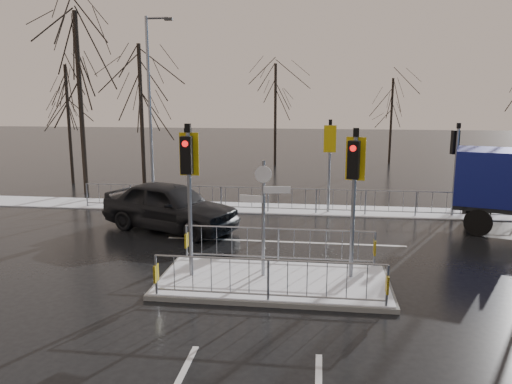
# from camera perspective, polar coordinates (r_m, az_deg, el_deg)

# --- Properties ---
(ground) EXTENTS (120.00, 120.00, 0.00)m
(ground) POSITION_cam_1_polar(r_m,az_deg,el_deg) (13.27, 2.03, -10.44)
(ground) COLOR black
(ground) RESTS_ON ground
(snow_verge) EXTENTS (30.00, 2.00, 0.04)m
(snow_verge) POSITION_cam_1_polar(r_m,az_deg,el_deg) (21.48, 4.20, -1.98)
(snow_verge) COLOR white
(snow_verge) RESTS_ON ground
(lane_markings) EXTENTS (8.00, 11.38, 0.01)m
(lane_markings) POSITION_cam_1_polar(r_m,az_deg,el_deg) (12.96, 1.88, -10.96)
(lane_markings) COLOR silver
(lane_markings) RESTS_ON ground
(traffic_island) EXTENTS (6.00, 3.04, 4.15)m
(traffic_island) POSITION_cam_1_polar(r_m,az_deg,el_deg) (13.15, 1.99, -8.83)
(traffic_island) COLOR #61625D
(traffic_island) RESTS_ON ground
(far_kerb_fixtures) EXTENTS (18.00, 0.65, 3.83)m
(far_kerb_fixtures) POSITION_cam_1_polar(r_m,az_deg,el_deg) (20.76, 4.97, 0.37)
(far_kerb_fixtures) COLOR gray
(far_kerb_fixtures) RESTS_ON ground
(car_far_lane) EXTENTS (5.62, 3.86, 1.78)m
(car_far_lane) POSITION_cam_1_polar(r_m,az_deg,el_deg) (18.38, -9.79, -1.58)
(car_far_lane) COLOR black
(car_far_lane) RESTS_ON ground
(flatbed_truck) EXTENTS (6.73, 4.00, 2.94)m
(flatbed_truck) POSITION_cam_1_polar(r_m,az_deg,el_deg) (19.93, 27.15, 0.31)
(flatbed_truck) COLOR black
(flatbed_truck) RESTS_ON ground
(tree_near_a) EXTENTS (4.75, 4.75, 8.97)m
(tree_near_a) POSITION_cam_1_polar(r_m,az_deg,el_deg) (26.07, -19.64, 13.21)
(tree_near_a) COLOR black
(tree_near_a) RESTS_ON ground
(tree_near_b) EXTENTS (4.00, 4.00, 7.55)m
(tree_near_b) POSITION_cam_1_polar(r_m,az_deg,el_deg) (26.42, -13.07, 11.42)
(tree_near_b) COLOR black
(tree_near_b) RESTS_ON ground
(tree_near_c) EXTENTS (3.50, 3.50, 6.61)m
(tree_near_c) POSITION_cam_1_polar(r_m,az_deg,el_deg) (29.18, -20.75, 9.68)
(tree_near_c) COLOR black
(tree_near_c) RESTS_ON ground
(tree_far_a) EXTENTS (3.75, 3.75, 7.08)m
(tree_far_a) POSITION_cam_1_polar(r_m,az_deg,el_deg) (34.44, 2.24, 11.02)
(tree_far_a) COLOR black
(tree_far_a) RESTS_ON ground
(tree_far_b) EXTENTS (3.25, 3.25, 6.14)m
(tree_far_b) POSITION_cam_1_polar(r_m,az_deg,el_deg) (36.62, 15.27, 9.65)
(tree_far_b) COLOR black
(tree_far_b) RESTS_ON ground
(street_lamp_left) EXTENTS (1.25, 0.18, 8.20)m
(street_lamp_left) POSITION_cam_1_polar(r_m,az_deg,el_deg) (23.07, -11.90, 9.93)
(street_lamp_left) COLOR gray
(street_lamp_left) RESTS_ON ground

